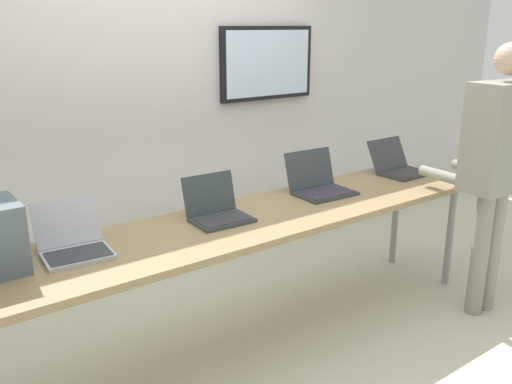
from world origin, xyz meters
The scene contains 8 objects.
ground centered at (0.00, 0.00, -0.02)m, with size 8.00×8.00×0.04m, color beige.
back_wall centered at (0.02, 1.13, 1.26)m, with size 8.00×0.11×2.50m.
workbench centered at (0.00, 0.00, 0.75)m, with size 3.37×0.70×0.79m.
laptop_station_0 centered at (-1.02, 0.10, 0.85)m, with size 0.34×0.38×0.23m.
laptop_station_1 centered at (-0.20, 0.09, 0.85)m, with size 0.34×0.31×0.24m.
laptop_station_2 centered at (0.61, 0.12, 0.86)m, with size 0.39×0.35×0.26m.
laptop_station_3 centered at (1.42, 0.13, 0.85)m, with size 0.36×0.36×0.24m.
person centered at (1.42, -0.62, 1.07)m, with size 0.47×0.62×1.75m.
Camera 1 is at (-1.80, -2.39, 1.85)m, focal length 38.75 mm.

